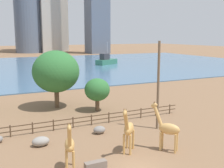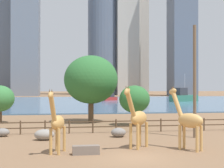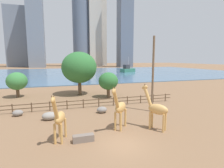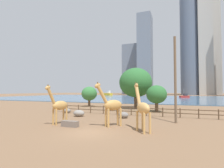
% 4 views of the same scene
% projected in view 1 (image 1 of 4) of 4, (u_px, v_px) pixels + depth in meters
% --- Properties ---
extents(ground_plane, '(400.00, 400.00, 0.00)m').
position_uv_depth(ground_plane, '(15.00, 67.00, 93.51)').
color(ground_plane, brown).
extents(harbor_water, '(180.00, 86.00, 0.20)m').
position_uv_depth(harbor_water, '(16.00, 68.00, 90.83)').
color(harbor_water, '#476B8C').
rests_on(harbor_water, ground).
extents(giraffe_tall, '(2.52, 2.84, 4.60)m').
position_uv_depth(giraffe_tall, '(128.00, 129.00, 25.35)').
color(giraffe_tall, tan).
rests_on(giraffe_tall, ground).
extents(giraffe_companion, '(1.33, 2.93, 4.38)m').
position_uv_depth(giraffe_companion, '(70.00, 145.00, 21.99)').
color(giraffe_companion, tan).
rests_on(giraffe_companion, ground).
extents(giraffe_young, '(2.16, 2.62, 4.56)m').
position_uv_depth(giraffe_young, '(167.00, 128.00, 25.74)').
color(giraffe_young, tan).
rests_on(giraffe_young, ground).
extents(utility_pole, '(0.28, 0.28, 9.98)m').
position_uv_depth(utility_pole, '(158.00, 86.00, 31.37)').
color(utility_pole, brown).
rests_on(utility_pole, ground).
extents(boulder_near_fence, '(1.34, 1.10, 0.82)m').
position_uv_depth(boulder_near_fence, '(99.00, 130.00, 30.55)').
color(boulder_near_fence, gray).
rests_on(boulder_near_fence, ground).
extents(boulder_small, '(1.68, 1.22, 0.91)m').
position_uv_depth(boulder_small, '(41.00, 141.00, 27.10)').
color(boulder_small, gray).
rests_on(boulder_small, ground).
extents(feeding_trough, '(1.80, 0.60, 0.60)m').
position_uv_depth(feeding_trough, '(96.00, 165.00, 22.51)').
color(feeding_trough, '#72665B').
rests_on(feeding_trough, ground).
extents(enclosure_fence, '(26.12, 0.14, 1.30)m').
position_uv_depth(enclosure_fence, '(84.00, 120.00, 32.90)').
color(enclosure_fence, '#4C3826').
rests_on(enclosure_fence, ground).
extents(tree_left_large, '(3.55, 3.55, 4.65)m').
position_uv_depth(tree_left_large, '(97.00, 90.00, 39.22)').
color(tree_left_large, brown).
rests_on(tree_left_large, ground).
extents(tree_right_tall, '(6.77, 6.77, 8.44)m').
position_uv_depth(tree_right_tall, '(56.00, 72.00, 40.57)').
color(tree_right_tall, brown).
rests_on(tree_right_tall, ground).
extents(boat_ferry, '(9.33, 7.00, 7.99)m').
position_uv_depth(boat_ferry, '(106.00, 61.00, 100.13)').
color(boat_ferry, '#337259').
rests_on(boat_ferry, harbor_water).
extents(boat_tug, '(5.07, 4.06, 4.39)m').
position_uv_depth(boat_tug, '(44.00, 62.00, 100.45)').
color(boat_tug, '#B22D28').
rests_on(boat_tug, harbor_water).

